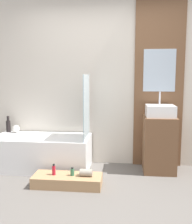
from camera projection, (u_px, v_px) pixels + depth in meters
ground_plane at (93, 211)px, 2.74m from camera, size 12.00×12.00×0.00m
wall_tiled_back at (105, 82)px, 4.12m from camera, size 4.20×0.06×2.60m
wall_wood_accent at (159, 82)px, 3.98m from camera, size 0.74×0.04×2.60m
bathtub at (42, 152)px, 3.97m from camera, size 1.44×0.69×0.50m
glass_shower_screen at (86, 107)px, 3.75m from camera, size 0.01×0.55×0.92m
wooden_step_bench at (67, 181)px, 3.35m from camera, size 0.88×0.34×0.14m
vanity_cabinet at (159, 144)px, 3.85m from camera, size 0.46×0.48×0.82m
sink at (160, 111)px, 3.78m from camera, size 0.41×0.37×0.35m
vase_tall_dark at (8, 125)px, 4.24m from camera, size 0.07×0.07×0.26m
vase_round_light at (16, 129)px, 4.21m from camera, size 0.12×0.12×0.12m
bottle_soap_primary at (54, 170)px, 3.35m from camera, size 0.04×0.04×0.14m
bottle_soap_secondary at (72, 172)px, 3.33m from camera, size 0.05×0.05×0.11m
towel_roll at (86, 173)px, 3.31m from camera, size 0.16×0.09×0.09m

